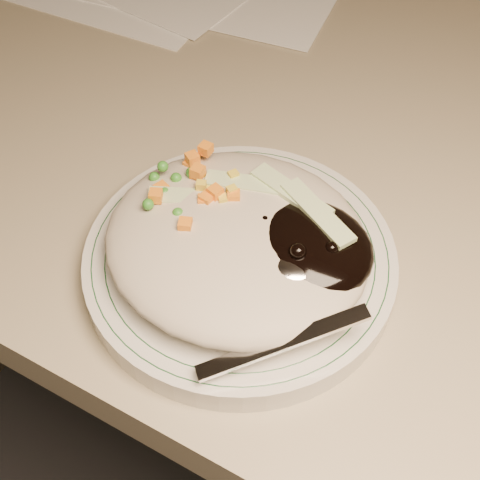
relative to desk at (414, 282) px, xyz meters
The scene contains 4 objects.
desk is the anchor object (origin of this frame).
plate 0.32m from the desk, 116.30° to the right, with size 0.23×0.23×0.02m, color silver.
plate_rim 0.32m from the desk, 116.30° to the right, with size 0.22×0.22×0.00m.
meal 0.34m from the desk, 115.29° to the right, with size 0.21×0.19×0.05m.
Camera 1 is at (0.04, 0.90, 1.15)m, focal length 50.00 mm.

